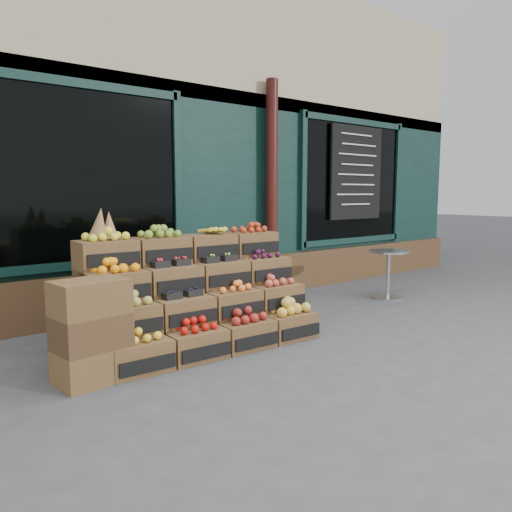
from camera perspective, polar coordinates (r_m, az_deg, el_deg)
ground at (r=5.41m, az=6.42°, el=-9.52°), size 60.00×60.00×0.00m
shop_facade at (r=9.52m, az=-16.39°, el=12.01°), size 12.00×6.24×4.80m
crate_display at (r=5.25m, az=-6.84°, el=-5.12°), size 2.32×1.21×1.42m
spare_crates at (r=4.35m, az=-18.30°, el=-8.17°), size 0.61×0.45×0.86m
bistro_table at (r=7.59m, az=14.88°, el=-1.42°), size 0.57×0.57×0.72m
shopkeeper at (r=6.55m, az=-23.64°, el=1.97°), size 0.88×0.76×2.05m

